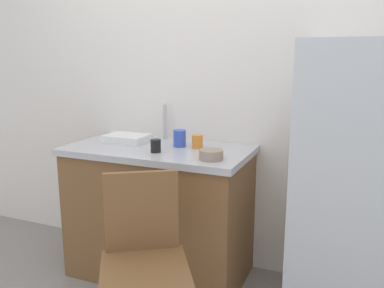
{
  "coord_description": "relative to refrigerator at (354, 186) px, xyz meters",
  "views": [
    {
      "loc": [
        0.97,
        -1.58,
        1.44
      ],
      "look_at": [
        0.05,
        0.6,
        0.92
      ],
      "focal_mm": 38.0,
      "sensor_mm": 36.0,
      "label": 1
    }
  ],
  "objects": [
    {
      "name": "refrigerator",
      "position": [
        0.0,
        0.0,
        0.0
      ],
      "size": [
        0.61,
        0.59,
        1.51
      ],
      "primitive_type": "cube",
      "color": "silver",
      "rests_on": "ground_plane"
    },
    {
      "name": "chair",
      "position": [
        -0.88,
        -0.71,
        -0.26
      ],
      "size": [
        0.55,
        0.55,
        0.89
      ],
      "rotation": [
        0.0,
        0.0,
        0.57
      ],
      "color": "brown",
      "rests_on": "ground_plane"
    },
    {
      "name": "cabinet_base",
      "position": [
        -1.16,
        -0.01,
        -0.34
      ],
      "size": [
        1.12,
        0.6,
        0.83
      ],
      "primitive_type": "cube",
      "color": "brown",
      "rests_on": "ground_plane"
    },
    {
      "name": "dish_tray",
      "position": [
        -1.43,
        0.04,
        0.13
      ],
      "size": [
        0.28,
        0.2,
        0.05
      ],
      "primitive_type": "cube",
      "color": "white",
      "rests_on": "countertop"
    },
    {
      "name": "back_wall",
      "position": [
        -0.97,
        0.34,
        0.49
      ],
      "size": [
        4.8,
        0.1,
        2.49
      ],
      "primitive_type": "cube",
      "color": "white",
      "rests_on": "ground_plane"
    },
    {
      "name": "terracotta_bowl",
      "position": [
        -0.75,
        -0.17,
        0.14
      ],
      "size": [
        0.13,
        0.13,
        0.06
      ],
      "primitive_type": "cylinder",
      "color": "gray",
      "rests_on": "countertop"
    },
    {
      "name": "cup_blue",
      "position": [
        -1.05,
        0.06,
        0.16
      ],
      "size": [
        0.08,
        0.08,
        0.11
      ],
      "primitive_type": "cylinder",
      "color": "blue",
      "rests_on": "countertop"
    },
    {
      "name": "countertop",
      "position": [
        -1.16,
        -0.01,
        0.09
      ],
      "size": [
        1.16,
        0.64,
        0.04
      ],
      "primitive_type": "cube",
      "color": "#B7B7BC",
      "rests_on": "cabinet_base"
    },
    {
      "name": "faucet",
      "position": [
        -1.24,
        0.24,
        0.23
      ],
      "size": [
        0.02,
        0.02,
        0.24
      ],
      "primitive_type": "cylinder",
      "color": "#B7B7BC",
      "rests_on": "countertop"
    },
    {
      "name": "cup_orange",
      "position": [
        -0.93,
        0.06,
        0.15
      ],
      "size": [
        0.07,
        0.07,
        0.08
      ],
      "primitive_type": "cylinder",
      "color": "orange",
      "rests_on": "countertop"
    },
    {
      "name": "cup_black",
      "position": [
        -1.11,
        -0.14,
        0.15
      ],
      "size": [
        0.06,
        0.06,
        0.08
      ],
      "primitive_type": "cylinder",
      "color": "black",
      "rests_on": "countertop"
    }
  ]
}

